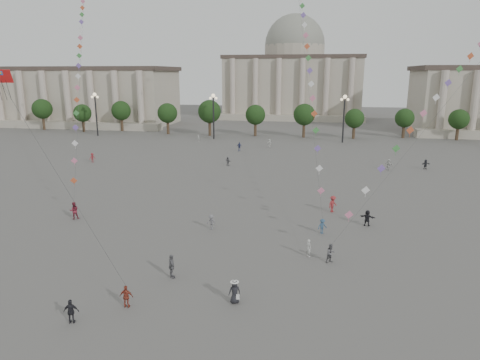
# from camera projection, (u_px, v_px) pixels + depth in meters

# --- Properties ---
(ground) EXTENTS (360.00, 360.00, 0.00)m
(ground) POSITION_uv_depth(u_px,v_px,m) (187.00, 278.00, 32.79)
(ground) COLOR #595654
(ground) RESTS_ON ground
(hall_west) EXTENTS (84.00, 26.22, 17.20)m
(hall_west) POSITION_uv_depth(u_px,v_px,m) (45.00, 96.00, 133.41)
(hall_west) COLOR #ABA28F
(hall_west) RESTS_ON ground
(hall_central) EXTENTS (48.30, 34.30, 35.50)m
(hall_central) POSITION_uv_depth(u_px,v_px,m) (293.00, 76.00, 152.67)
(hall_central) COLOR #ABA28F
(hall_central) RESTS_ON ground
(tree_row) EXTENTS (137.12, 5.12, 8.00)m
(tree_row) POSITION_uv_depth(u_px,v_px,m) (280.00, 114.00, 105.92)
(tree_row) COLOR #3C291E
(tree_row) RESTS_ON ground
(lamp_post_far_west) EXTENTS (2.00, 0.90, 10.65)m
(lamp_post_far_west) POSITION_uv_depth(u_px,v_px,m) (96.00, 106.00, 105.64)
(lamp_post_far_west) COLOR #262628
(lamp_post_far_west) RESTS_ON ground
(lamp_post_mid_west) EXTENTS (2.00, 0.90, 10.65)m
(lamp_post_mid_west) POSITION_uv_depth(u_px,v_px,m) (213.00, 108.00, 100.42)
(lamp_post_mid_west) COLOR #262628
(lamp_post_mid_west) RESTS_ON ground
(lamp_post_mid_east) EXTENTS (2.00, 0.90, 10.65)m
(lamp_post_mid_east) POSITION_uv_depth(u_px,v_px,m) (344.00, 110.00, 95.20)
(lamp_post_mid_east) COLOR #262628
(lamp_post_mid_east) RESTS_ON ground
(person_crowd_0) EXTENTS (1.05, 0.47, 1.77)m
(person_crowd_0) POSITION_uv_depth(u_px,v_px,m) (239.00, 147.00, 86.25)
(person_crowd_0) COLOR navy
(person_crowd_0) RESTS_ON ground
(person_crowd_2) EXTENTS (1.19, 1.22, 1.68)m
(person_crowd_2) POSITION_uv_depth(u_px,v_px,m) (92.00, 158.00, 75.12)
(person_crowd_2) COLOR maroon
(person_crowd_2) RESTS_ON ground
(person_crowd_3) EXTENTS (1.63, 0.85, 1.68)m
(person_crowd_3) POSITION_uv_depth(u_px,v_px,m) (367.00, 218.00, 43.82)
(person_crowd_3) COLOR black
(person_crowd_3) RESTS_ON ground
(person_crowd_4) EXTENTS (1.41, 1.75, 1.86)m
(person_crowd_4) POSITION_uv_depth(u_px,v_px,m) (269.00, 143.00, 89.95)
(person_crowd_4) COLOR silver
(person_crowd_4) RESTS_ON ground
(person_crowd_6) EXTENTS (1.12, 0.84, 1.54)m
(person_crowd_6) POSITION_uv_depth(u_px,v_px,m) (211.00, 222.00, 42.81)
(person_crowd_6) COLOR slate
(person_crowd_6) RESTS_ON ground
(person_crowd_7) EXTENTS (1.50, 1.58, 1.78)m
(person_crowd_7) POSITION_uv_depth(u_px,v_px,m) (388.00, 165.00, 69.20)
(person_crowd_7) COLOR silver
(person_crowd_7) RESTS_ON ground
(person_crowd_8) EXTENTS (1.33, 1.40, 1.90)m
(person_crowd_8) POSITION_uv_depth(u_px,v_px,m) (333.00, 204.00, 48.12)
(person_crowd_8) COLOR maroon
(person_crowd_8) RESTS_ON ground
(person_crowd_9) EXTENTS (1.56, 1.02, 1.61)m
(person_crowd_9) POSITION_uv_depth(u_px,v_px,m) (426.00, 164.00, 69.79)
(person_crowd_9) COLOR #212227
(person_crowd_9) RESTS_ON ground
(person_crowd_10) EXTENTS (0.55, 0.66, 1.55)m
(person_crowd_10) POSITION_uv_depth(u_px,v_px,m) (199.00, 138.00, 98.32)
(person_crowd_10) COLOR beige
(person_crowd_10) RESTS_ON ground
(person_crowd_12) EXTENTS (1.32, 1.23, 1.48)m
(person_crowd_12) POSITION_uv_depth(u_px,v_px,m) (228.00, 161.00, 72.63)
(person_crowd_12) COLOR #5B5B60
(person_crowd_12) RESTS_ON ground
(person_crowd_13) EXTENTS (0.64, 0.68, 1.57)m
(person_crowd_13) POSITION_uv_depth(u_px,v_px,m) (309.00, 248.00, 36.43)
(person_crowd_13) COLOR #BABAB5
(person_crowd_13) RESTS_ON ground
(tourist_0) EXTENTS (0.95, 0.46, 1.57)m
(tourist_0) POSITION_uv_depth(u_px,v_px,m) (126.00, 297.00, 28.48)
(tourist_0) COLOR #993B29
(tourist_0) RESTS_ON ground
(tourist_3) EXTENTS (0.98, 1.19, 1.90)m
(tourist_3) POSITION_uv_depth(u_px,v_px,m) (172.00, 266.00, 32.58)
(tourist_3) COLOR slate
(tourist_3) RESTS_ON ground
(tourist_4) EXTENTS (1.00, 0.61, 1.60)m
(tourist_4) POSITION_uv_depth(u_px,v_px,m) (71.00, 311.00, 26.69)
(tourist_4) COLOR black
(tourist_4) RESTS_ON ground
(kite_flyer_0) EXTENTS (1.16, 1.09, 1.89)m
(kite_flyer_0) POSITION_uv_depth(u_px,v_px,m) (74.00, 211.00, 45.85)
(kite_flyer_0) COLOR maroon
(kite_flyer_0) RESTS_ON ground
(kite_flyer_1) EXTENTS (1.11, 0.98, 1.49)m
(kite_flyer_1) POSITION_uv_depth(u_px,v_px,m) (322.00, 226.00, 41.71)
(kite_flyer_1) COLOR #314E6E
(kite_flyer_1) RESTS_ON ground
(kite_flyer_2) EXTENTS (0.99, 0.95, 1.61)m
(kite_flyer_2) POSITION_uv_depth(u_px,v_px,m) (331.00, 253.00, 35.29)
(kite_flyer_2) COLOR #59585C
(kite_flyer_2) RESTS_ON ground
(hat_person) EXTENTS (0.95, 0.79, 1.69)m
(hat_person) POSITION_uv_depth(u_px,v_px,m) (235.00, 291.00, 29.02)
(hat_person) COLOR black
(hat_person) RESTS_ON ground
(dragon_kite) EXTENTS (7.63, 3.88, 19.84)m
(dragon_kite) POSITION_uv_depth(u_px,v_px,m) (0.00, 87.00, 33.80)
(dragon_kite) COLOR red
(dragon_kite) RESTS_ON ground
(kite_train_west) EXTENTS (18.93, 39.65, 55.99)m
(kite_train_west) POSITION_uv_depth(u_px,v_px,m) (81.00, 42.00, 63.44)
(kite_train_west) COLOR #3F3F3F
(kite_train_west) RESTS_ON ground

